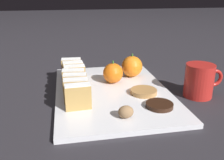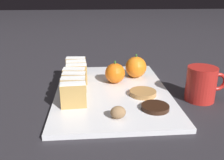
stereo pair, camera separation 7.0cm
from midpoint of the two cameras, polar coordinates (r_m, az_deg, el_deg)
name	(u,v)px [view 2 (the right image)]	position (r m, az deg, el deg)	size (l,w,h in m)	color
ground_plane	(112,94)	(0.71, 2.80, -3.23)	(6.00, 6.00, 0.00)	#28262B
serving_platter	(112,92)	(0.71, 2.81, -2.79)	(0.31, 0.44, 0.01)	white
stollen_slice_front	(73,95)	(0.60, -5.54, -3.52)	(0.06, 0.03, 0.06)	tan
stollen_slice_second	(73,89)	(0.63, -5.72, -2.12)	(0.06, 0.03, 0.06)	tan
stollen_slice_third	(74,84)	(0.67, -5.69, -0.87)	(0.06, 0.03, 0.06)	tan
stollen_slice_fourth	(74,79)	(0.71, -5.82, 0.25)	(0.06, 0.03, 0.06)	tan
stollen_slice_fifth	(77,74)	(0.74, -5.44, 1.28)	(0.06, 0.03, 0.06)	tan
stollen_slice_sixth	(76,70)	(0.78, -5.63, 2.19)	(0.06, 0.03, 0.06)	tan
stollen_slice_back	(76,67)	(0.82, -5.83, 3.02)	(0.06, 0.03, 0.06)	tan
orange_near	(136,67)	(0.80, 7.96, 2.90)	(0.07, 0.07, 0.08)	orange
orange_far	(115,73)	(0.75, 3.36, 1.53)	(0.06, 0.06, 0.07)	orange
walnut	(118,112)	(0.55, 5.00, -7.46)	(0.03, 0.03, 0.03)	#8E6B47
chocolate_cookie	(155,107)	(0.61, 13.10, -6.15)	(0.07, 0.07, 0.01)	black
gingerbread_cookie	(143,93)	(0.68, 10.01, -2.98)	(0.07, 0.07, 0.01)	#B27F47
evergreen_sprig	(139,64)	(0.88, 8.41, 3.62)	(0.05, 0.05, 0.05)	#2D7538
coffee_mug	(202,84)	(0.71, 22.51, -0.87)	(0.11, 0.08, 0.09)	red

